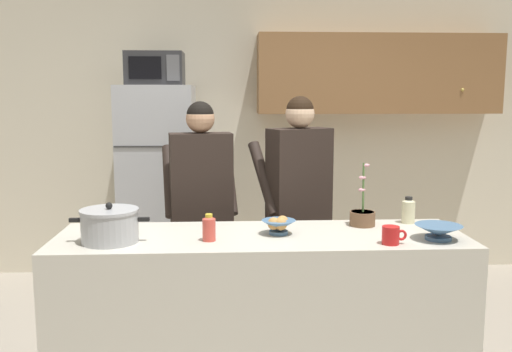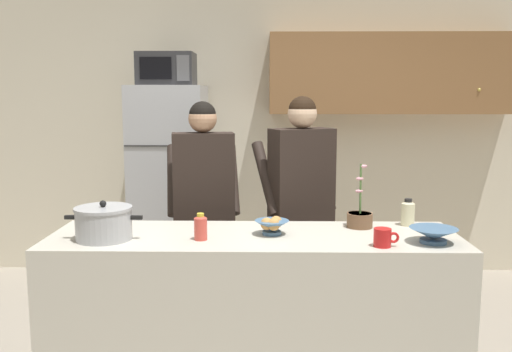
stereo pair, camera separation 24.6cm
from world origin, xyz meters
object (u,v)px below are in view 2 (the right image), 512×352
(microwave, at_px, (167,69))
(potted_orchid, at_px, (360,218))
(cooking_pot, at_px, (104,223))
(bread_bowl, at_px, (272,226))
(bottle_near_edge, at_px, (201,227))
(person_by_sink, at_px, (301,188))
(person_near_pot, at_px, (204,192))
(coffee_mug, at_px, (383,238))
(refrigerator, at_px, (170,186))
(empty_bowl, at_px, (433,234))
(bottle_mid_counter, at_px, (408,212))

(microwave, height_order, potted_orchid, microwave)
(cooking_pot, relative_size, bread_bowl, 2.18)
(microwave, distance_m, bottle_near_edge, 2.20)
(microwave, relative_size, person_by_sink, 0.29)
(person_near_pot, xyz_separation_m, bread_bowl, (0.46, -0.75, -0.06))
(potted_orchid, bearing_deg, bread_bowl, -160.66)
(coffee_mug, distance_m, bottle_near_edge, 0.96)
(refrigerator, xyz_separation_m, cooking_pot, (-0.01, -1.96, 0.12))
(microwave, distance_m, person_by_sink, 1.76)
(coffee_mug, xyz_separation_m, empty_bowl, (0.28, 0.08, -0.00))
(person_near_pot, height_order, bottle_mid_counter, person_near_pot)
(empty_bowl, bearing_deg, person_near_pot, 145.28)
(potted_orchid, bearing_deg, bottle_mid_counter, 10.02)
(coffee_mug, bearing_deg, refrigerator, 125.02)
(empty_bowl, bearing_deg, cooking_pot, 178.56)
(bread_bowl, xyz_separation_m, bottle_near_edge, (-0.38, -0.12, 0.02))
(empty_bowl, bearing_deg, bread_bowl, 169.34)
(refrigerator, distance_m, potted_orchid, 2.18)
(refrigerator, height_order, bottle_mid_counter, refrigerator)
(refrigerator, distance_m, bottle_mid_counter, 2.34)
(bread_bowl, bearing_deg, bottle_near_edge, -162.98)
(refrigerator, height_order, potted_orchid, refrigerator)
(microwave, height_order, bottle_near_edge, microwave)
(cooking_pot, bearing_deg, microwave, 89.58)
(bottle_mid_counter, bearing_deg, coffee_mug, -117.57)
(microwave, xyz_separation_m, coffee_mug, (1.46, -2.06, -0.94))
(bottle_near_edge, distance_m, bottle_mid_counter, 1.24)
(microwave, bearing_deg, bread_bowl, -63.95)
(person_near_pot, height_order, bread_bowl, person_near_pot)
(bottle_near_edge, bearing_deg, empty_bowl, -1.95)
(bottle_mid_counter, bearing_deg, cooking_pot, -168.51)
(microwave, height_order, empty_bowl, microwave)
(person_by_sink, bearing_deg, cooking_pot, -142.02)
(person_near_pot, xyz_separation_m, bottle_mid_counter, (1.27, -0.51, -0.03))
(bottle_near_edge, xyz_separation_m, bottle_mid_counter, (1.19, 0.35, 0.01))
(person_by_sink, bearing_deg, bottle_near_edge, -124.16)
(cooking_pot, bearing_deg, person_near_pot, 62.97)
(empty_bowl, xyz_separation_m, bottle_mid_counter, (-0.04, 0.39, 0.03))
(bottle_mid_counter, bearing_deg, person_near_pot, 158.00)
(bottle_near_edge, bearing_deg, cooking_pot, 179.77)
(person_near_pot, bearing_deg, bread_bowl, -58.19)
(coffee_mug, relative_size, bread_bowl, 0.69)
(person_by_sink, distance_m, coffee_mug, 1.05)
(person_by_sink, distance_m, bottle_mid_counter, 0.80)
(person_near_pot, height_order, empty_bowl, person_near_pot)
(microwave, bearing_deg, coffee_mug, -54.69)
(person_near_pot, bearing_deg, bottle_near_edge, -84.67)
(bottle_mid_counter, bearing_deg, bottle_near_edge, -163.63)
(cooking_pot, bearing_deg, refrigerator, 89.58)
(coffee_mug, bearing_deg, person_by_sink, 109.99)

